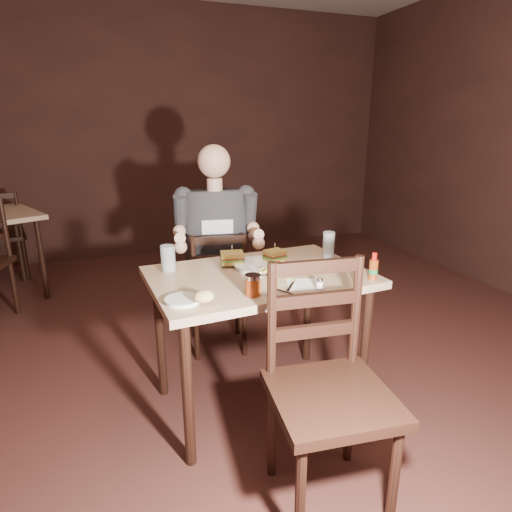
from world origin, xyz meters
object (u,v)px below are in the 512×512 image
object	(u,v)px
dinner_plate	(260,266)
side_plate	(183,301)
hot_sauce	(374,266)
chair_far	(217,290)
diner	(216,221)
glass_right	(329,245)
bg_chair_far	(2,236)
chair_near	(332,397)
syrup_dispenser	(253,285)
main_table	(259,290)
glass_left	(168,258)

from	to	relation	value
dinner_plate	side_plate	xyz separation A→B (m)	(-0.48, -0.33, -0.00)
hot_sauce	chair_far	bearing A→B (deg)	119.61
diner	glass_right	distance (m)	0.74
bg_chair_far	dinner_plate	world-z (taller)	bg_chair_far
chair_near	glass_right	distance (m)	1.01
chair_near	syrup_dispenser	world-z (taller)	chair_near
main_table	hot_sauce	xyz separation A→B (m)	(0.50, -0.27, 0.16)
glass_left	syrup_dispenser	size ratio (longest dim) A/B	1.40
bg_chair_far	glass_left	bearing A→B (deg)	104.35
diner	hot_sauce	world-z (taller)	diner
main_table	side_plate	xyz separation A→B (m)	(-0.44, -0.23, 0.10)
chair_near	diner	size ratio (longest dim) A/B	1.05
chair_far	diner	xyz separation A→B (m)	(-0.01, -0.05, 0.49)
bg_chair_far	side_plate	bearing A→B (deg)	100.86
main_table	dinner_plate	xyz separation A→B (m)	(0.04, 0.10, 0.10)
bg_chair_far	dinner_plate	distance (m)	3.21
chair_far	diner	size ratio (longest dim) A/B	0.90
syrup_dispenser	glass_right	bearing A→B (deg)	29.05
main_table	bg_chair_far	world-z (taller)	bg_chair_far
glass_left	side_plate	bearing A→B (deg)	-90.78
side_plate	diner	bearing A→B (deg)	66.54
side_plate	syrup_dispenser	bearing A→B (deg)	-5.46
chair_far	diner	bearing A→B (deg)	90.00
glass_left	syrup_dispenser	world-z (taller)	glass_left
diner	dinner_plate	bearing A→B (deg)	-71.52
main_table	chair_near	world-z (taller)	chair_near
hot_sauce	main_table	bearing A→B (deg)	151.51
glass_right	side_plate	size ratio (longest dim) A/B	0.99
main_table	side_plate	bearing A→B (deg)	-151.87
chair_near	dinner_plate	bearing A→B (deg)	95.97
hot_sauce	side_plate	world-z (taller)	hot_sauce
chair_near	bg_chair_far	bearing A→B (deg)	122.57
chair_near	hot_sauce	size ratio (longest dim) A/B	7.19
chair_near	diner	bearing A→B (deg)	99.89
chair_far	chair_near	distance (m)	1.41
glass_left	side_plate	distance (m)	0.44
diner	dinner_plate	distance (m)	0.58
hot_sauce	chair_near	bearing A→B (deg)	-136.21
main_table	syrup_dispenser	xyz separation A→B (m)	(-0.13, -0.26, 0.14)
glass_right	hot_sauce	distance (m)	0.40
syrup_dispenser	dinner_plate	bearing A→B (deg)	61.32
bg_chair_far	side_plate	size ratio (longest dim) A/B	5.85
main_table	dinner_plate	world-z (taller)	dinner_plate
glass_right	hot_sauce	size ratio (longest dim) A/B	1.10
glass_left	glass_right	world-z (taller)	glass_right
main_table	glass_right	bearing A→B (deg)	14.89
dinner_plate	syrup_dispenser	distance (m)	0.40
glass_right	syrup_dispenser	distance (m)	0.71
chair_near	dinner_plate	world-z (taller)	chair_near
chair_far	chair_near	bearing A→B (deg)	102.35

